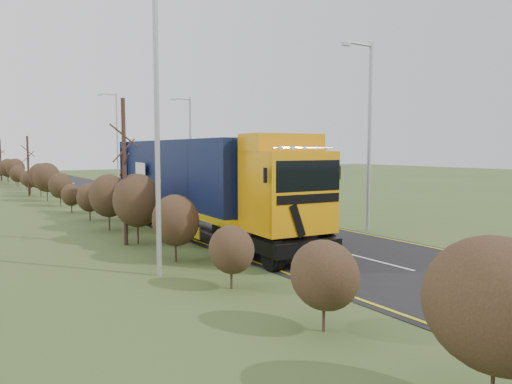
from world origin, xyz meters
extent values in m
plane|color=#3C4F22|center=(0.00, 0.00, 0.00)|extent=(160.00, 160.00, 0.00)
cube|color=black|center=(0.00, 10.00, 0.01)|extent=(8.00, 120.00, 0.02)
cube|color=#33302D|center=(6.50, 20.00, 0.01)|extent=(6.00, 18.00, 0.02)
cube|color=gold|center=(-3.70, 10.00, 0.03)|extent=(0.12, 116.00, 0.01)
cube|color=gold|center=(3.70, 10.00, 0.03)|extent=(0.12, 116.00, 0.01)
cube|color=silver|center=(0.00, -4.00, 0.03)|extent=(0.12, 3.00, 0.01)
cube|color=silver|center=(0.00, 4.00, 0.03)|extent=(0.12, 3.00, 0.01)
cube|color=silver|center=(0.00, 12.00, 0.03)|extent=(0.12, 3.00, 0.01)
cube|color=silver|center=(0.00, 20.00, 0.03)|extent=(0.12, 3.00, 0.01)
cube|color=silver|center=(0.00, 28.00, 0.03)|extent=(0.12, 3.00, 0.01)
cube|color=silver|center=(0.00, 36.00, 0.03)|extent=(0.12, 3.00, 0.01)
cube|color=silver|center=(0.00, 44.00, 0.03)|extent=(0.12, 3.00, 0.01)
cube|color=silver|center=(0.00, 52.00, 0.03)|extent=(0.12, 3.00, 0.01)
cube|color=silver|center=(0.00, 60.00, 0.03)|extent=(0.12, 3.00, 0.01)
ellipsoid|color=#312016|center=(-6.05, -12.00, 1.69)|extent=(1.80, 2.34, 2.07)
ellipsoid|color=#312016|center=(-5.97, -8.00, 1.26)|extent=(1.34, 1.74, 1.54)
ellipsoid|color=#312016|center=(-6.02, -4.00, 1.14)|extent=(1.21, 1.57, 1.39)
ellipsoid|color=#312016|center=(-6.00, 0.00, 1.49)|extent=(1.58, 2.06, 1.82)
ellipsoid|color=#312016|center=(-5.98, 4.00, 1.84)|extent=(1.96, 2.55, 2.25)
ellipsoid|color=#312016|center=(-6.03, 8.00, 1.72)|extent=(1.83, 2.38, 2.10)
ellipsoid|color=#312016|center=(-5.95, 12.00, 1.28)|extent=(1.37, 1.78, 1.57)
ellipsoid|color=#312016|center=(-6.06, 16.00, 1.13)|extent=(1.20, 1.56, 1.38)
ellipsoid|color=#312016|center=(-5.92, 20.00, 1.46)|extent=(1.55, 2.02, 1.78)
ellipsoid|color=#312016|center=(-6.09, 24.00, 1.83)|extent=(1.95, 2.53, 2.24)
ellipsoid|color=#312016|center=(-5.90, 28.00, 1.74)|extent=(1.85, 2.41, 2.13)
ellipsoid|color=#312016|center=(-6.12, 32.00, 1.31)|extent=(1.40, 1.81, 1.61)
ellipsoid|color=#312016|center=(-5.87, 36.00, 1.12)|extent=(1.19, 1.55, 1.37)
ellipsoid|color=#312016|center=(-6.14, 40.00, 1.43)|extent=(1.52, 1.97, 1.75)
ellipsoid|color=#312016|center=(-5.84, 44.00, 1.81)|extent=(1.93, 2.51, 2.22)
ellipsoid|color=#312016|center=(-6.17, 48.00, 1.76)|extent=(1.88, 2.44, 2.16)
ellipsoid|color=#312016|center=(-5.82, 52.00, 1.34)|extent=(1.43, 1.85, 1.64)
ellipsoid|color=#312016|center=(-6.19, 56.00, 1.12)|extent=(1.19, 1.55, 1.37)
ellipsoid|color=#312016|center=(-5.80, 60.00, 1.40)|extent=(1.49, 1.93, 1.71)
cylinder|color=#38231C|center=(-6.50, 4.00, 3.03)|extent=(0.18, 0.18, 6.05)
cylinder|color=#38231C|center=(-6.50, 30.00, 2.53)|extent=(0.18, 0.18, 5.06)
cylinder|color=#38231C|center=(-6.50, 52.00, 2.57)|extent=(0.18, 0.18, 5.15)
cube|color=black|center=(-2.74, -1.25, 0.75)|extent=(2.87, 5.08, 0.48)
cube|color=orange|center=(-2.74, -2.21, 2.52)|extent=(2.82, 2.52, 2.79)
cube|color=black|center=(-2.74, -3.34, 0.59)|extent=(2.68, 0.29, 0.59)
cube|color=black|center=(-3.19, -3.40, 1.66)|extent=(0.65, 0.06, 1.15)
cube|color=black|center=(-2.29, -3.40, 1.66)|extent=(0.65, 0.06, 1.15)
cube|color=black|center=(-2.74, -3.37, 3.11)|extent=(2.52, 0.21, 1.02)
cube|color=black|center=(-2.74, -3.40, 2.36)|extent=(2.46, 0.18, 0.30)
cube|color=orange|center=(-2.74, -1.84, 4.22)|extent=(2.77, 1.66, 0.60)
cylinder|color=silver|center=(-2.74, -3.12, 4.02)|extent=(2.36, 0.20, 0.06)
cube|color=black|center=(-4.28, -3.12, 3.16)|extent=(0.09, 0.12, 0.48)
cube|color=black|center=(-1.21, -3.12, 3.16)|extent=(0.09, 0.12, 0.48)
cylinder|color=gray|center=(-3.98, -0.82, 0.80)|extent=(0.68, 1.43, 0.60)
cylinder|color=gray|center=(-1.51, -0.82, 0.80)|extent=(0.68, 1.43, 0.60)
cube|color=gold|center=(-2.74, 5.73, 1.32)|extent=(3.49, 13.65, 0.26)
cube|color=black|center=(-2.74, 5.73, 2.92)|extent=(3.44, 13.22, 2.95)
cube|color=#0E193D|center=(-2.74, 12.29, 2.92)|extent=(2.66, 0.22, 2.95)
cube|color=#0E193D|center=(-2.74, -0.84, 2.92)|extent=(2.66, 0.22, 2.95)
cube|color=black|center=(-2.74, 9.80, 0.70)|extent=(2.70, 4.00, 0.38)
cube|color=gold|center=(-4.05, 4.65, 0.59)|extent=(0.40, 5.89, 0.48)
cube|color=gold|center=(-1.43, 4.65, 0.59)|extent=(0.40, 5.89, 0.48)
cylinder|color=black|center=(-3.87, -2.96, 0.56)|extent=(0.41, 1.13, 1.12)
cylinder|color=black|center=(-1.62, -2.96, 0.56)|extent=(0.41, 1.13, 1.12)
cylinder|color=black|center=(-3.87, -0.28, 0.56)|extent=(0.41, 1.13, 1.12)
cylinder|color=black|center=(-1.62, -0.28, 0.56)|extent=(0.41, 1.13, 1.12)
cylinder|color=black|center=(-3.87, 8.84, 0.56)|extent=(0.41, 1.13, 1.12)
cylinder|color=black|center=(-1.62, 8.84, 0.56)|extent=(0.41, 1.13, 1.12)
cylinder|color=black|center=(-3.87, 9.91, 0.56)|extent=(0.41, 1.13, 1.12)
cylinder|color=black|center=(-1.62, 9.91, 0.56)|extent=(0.41, 1.13, 1.12)
cylinder|color=black|center=(-3.87, 10.98, 0.56)|extent=(0.41, 1.13, 1.12)
cylinder|color=black|center=(-1.62, 10.98, 0.56)|extent=(0.41, 1.13, 1.12)
imported|color=maroon|center=(4.83, 20.25, 0.64)|extent=(2.86, 4.07, 1.29)
imported|color=black|center=(7.06, 25.30, 0.77)|extent=(3.43, 4.95, 1.55)
cylinder|color=#9C9EA1|center=(4.60, 1.20, 4.50)|extent=(0.18, 0.18, 8.99)
cylinder|color=#9C9EA1|center=(3.80, 1.20, 8.84)|extent=(1.60, 0.12, 0.12)
cube|color=#9C9EA1|center=(3.00, 1.20, 8.74)|extent=(0.45, 0.18, 0.14)
cylinder|color=#9C9EA1|center=(4.60, 21.38, 4.07)|extent=(0.18, 0.18, 8.15)
cylinder|color=#9C9EA1|center=(3.88, 21.38, 8.01)|extent=(1.45, 0.12, 0.12)
cube|color=#9C9EA1|center=(3.15, 21.38, 7.92)|extent=(0.41, 0.16, 0.13)
cylinder|color=#9C9EA1|center=(4.60, 41.18, 5.15)|extent=(0.18, 0.18, 10.31)
cylinder|color=#9C9EA1|center=(3.68, 41.18, 10.14)|extent=(1.83, 0.12, 0.12)
cube|color=#9C9EA1|center=(2.77, 41.18, 10.02)|extent=(0.52, 0.21, 0.16)
cylinder|color=#9C9EA1|center=(-7.20, -1.49, 4.62)|extent=(0.16, 0.16, 9.25)
cylinder|color=#9C9EA1|center=(4.20, 10.19, 0.88)|extent=(0.08, 0.08, 1.77)
cylinder|color=red|center=(4.20, 10.16, 1.77)|extent=(0.57, 0.04, 0.57)
cylinder|color=white|center=(4.20, 10.14, 1.77)|extent=(0.42, 0.02, 0.42)
cylinder|color=#9C9EA1|center=(4.20, 26.32, 0.64)|extent=(0.08, 0.08, 1.27)
cube|color=#E8AC0C|center=(4.20, 26.27, 1.36)|extent=(0.64, 0.04, 0.64)
camera|label=1|loc=(-12.94, -16.18, 4.01)|focal=35.00mm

